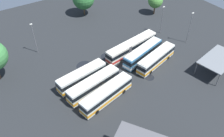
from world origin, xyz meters
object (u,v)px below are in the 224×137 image
bus_row0_slot0 (107,94)px  bus_row1_slot2 (132,47)px  lamp_post_near_entrance (162,19)px  bus_row0_slot2 (82,77)px  tree_east_edge (155,1)px  bus_row1_slot1 (143,53)px  maintenance_shelter (219,59)px  lamp_post_by_building (190,27)px  bus_row1_slot0 (156,58)px  lamp_post_mid_lot (34,37)px  bus_row0_slot1 (94,85)px

bus_row0_slot0 → bus_row1_slot2: same height
bus_row0_slot0 → lamp_post_near_entrance: lamp_post_near_entrance is taller
bus_row0_slot0 → bus_row0_slot2: size_ratio=1.07×
bus_row0_slot2 → tree_east_edge: 39.06m
bus_row1_slot1 → maintenance_shelter: 17.64m
bus_row1_slot1 → tree_east_edge: 25.37m
lamp_post_by_building → bus_row1_slot1: bearing=177.0°
maintenance_shelter → lamp_post_near_entrance: bearing=88.5°
bus_row1_slot0 → tree_east_edge: size_ratio=1.80×
maintenance_shelter → tree_east_edge: bearing=77.1°
bus_row0_slot2 → tree_east_edge: (35.40, 16.29, 2.73)m
bus_row1_slot2 → bus_row1_slot1: bearing=-80.1°
maintenance_shelter → lamp_post_mid_lot: 44.84m
lamp_post_by_building → lamp_post_near_entrance: size_ratio=1.08×
bus_row1_slot0 → lamp_post_near_entrance: size_ratio=1.51×
lamp_post_near_entrance → bus_row0_slot1: bearing=-160.7°
lamp_post_mid_lot → lamp_post_near_entrance: 34.99m
maintenance_shelter → lamp_post_mid_lot: bearing=137.1°
bus_row1_slot1 → bus_row0_slot2: bearing=177.7°
bus_row1_slot0 → tree_east_edge: tree_east_edge is taller
bus_row1_slot1 → bus_row1_slot2: 3.85m
bus_row0_slot1 → lamp_post_mid_lot: lamp_post_mid_lot is taller
bus_row1_slot2 → bus_row1_slot0: bearing=-74.7°
bus_row0_slot2 → bus_row0_slot1: bearing=-76.3°
bus_row0_slot0 → lamp_post_by_building: bearing=11.3°
bus_row1_slot1 → lamp_post_near_entrance: 14.36m
bus_row1_slot0 → lamp_post_by_building: (13.62, 2.66, 3.06)m
bus_row0_slot0 → maintenance_shelter: 27.54m
lamp_post_by_building → lamp_post_near_entrance: (-2.66, 7.72, -0.36)m
bus_row0_slot2 → maintenance_shelter: size_ratio=1.09×
bus_row1_slot0 → maintenance_shelter: bearing=-42.6°
bus_row1_slot0 → bus_row1_slot2: bearing=105.3°
bus_row0_slot2 → bus_row1_slot1: bearing=-2.3°
bus_row0_slot2 → lamp_post_near_entrance: bearing=12.2°
maintenance_shelter → bus_row0_slot2: bearing=154.3°
bus_row0_slot2 → bus_row1_slot1: (16.75, -0.68, 0.00)m
bus_row0_slot0 → bus_row0_slot2: same height
bus_row0_slot1 → bus_row1_slot2: size_ratio=0.80×
bus_row1_slot1 → bus_row1_slot0: bearing=-69.0°
bus_row1_slot0 → lamp_post_by_building: lamp_post_by_building is taller
bus_row0_slot2 → lamp_post_by_building: size_ratio=1.35×
bus_row1_slot1 → lamp_post_by_building: lamp_post_by_building is taller
lamp_post_mid_lot → bus_row1_slot0: bearing=-43.0°
bus_row0_slot0 → lamp_post_near_entrance: (27.29, 13.73, 2.70)m
bus_row1_slot0 → bus_row1_slot1: (-1.32, 3.44, 0.00)m
bus_row0_slot2 → lamp_post_by_building: (31.68, -1.46, 3.06)m
lamp_post_by_building → lamp_post_mid_lot: size_ratio=1.07×
bus_row0_slot0 → lamp_post_by_building: (29.95, 6.00, 3.06)m
lamp_post_near_entrance → tree_east_edge: 11.88m
bus_row1_slot2 → lamp_post_by_building: 16.54m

